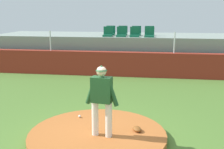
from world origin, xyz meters
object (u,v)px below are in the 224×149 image
Objects in this scene: stadium_chair_1 at (121,34)px; stadium_chair_2 at (135,34)px; baseball at (80,116)px; stadium_chair_3 at (149,34)px; stadium_chair_6 at (136,32)px; stadium_chair_5 at (123,32)px; pitcher at (102,96)px; stadium_chair_4 at (111,32)px; stadium_chair_0 at (108,33)px; stadium_chair_7 at (149,33)px; fielding_glove at (137,129)px.

stadium_chair_1 is 1.00× the size of stadium_chair_2.
stadium_chair_3 is (1.75, 7.16, 1.73)m from baseball.
stadium_chair_3 and stadium_chair_6 have the same top height.
stadium_chair_5 is at bearing -2.65° from stadium_chair_6.
stadium_chair_4 is (-1.18, 9.15, 0.78)m from pitcher.
stadium_chair_1 is (-0.49, 8.24, 0.78)m from pitcher.
stadium_chair_1 is (0.69, -0.00, 0.00)m from stadium_chair_0.
stadium_chair_4 and stadium_chair_6 have the same top height.
stadium_chair_6 is 1.00× the size of stadium_chair_7.
pitcher is 1.63m from baseball.
fielding_glove is 8.01m from stadium_chair_3.
fielding_glove is at bearing 89.28° from stadium_chair_7.
stadium_chair_0 is 1.12m from stadium_chair_5.
fielding_glove is at bearing 99.33° from stadium_chair_1.
stadium_chair_3 is at bearing 90.91° from stadium_chair_7.
stadium_chair_6 is (-0.58, 8.74, 1.71)m from fielding_glove.
stadium_chair_2 is (1.01, 7.20, 1.73)m from baseball.
stadium_chair_0 and stadium_chair_4 have the same top height.
stadium_chair_0 reaches higher than pitcher.
stadium_chair_5 is (-1.44, 0.95, 0.00)m from stadium_chair_3.
stadium_chair_1 is at bearing 0.03° from stadium_chair_2.
stadium_chair_0 is 1.00× the size of stadium_chair_2.
stadium_chair_5 and stadium_chair_6 have the same top height.
stadium_chair_0 is at bearing 106.70° from pitcher.
stadium_chair_1 and stadium_chair_6 have the same top height.
pitcher is at bearing 93.18° from stadium_chair_5.
stadium_chair_1 is 1.65m from stadium_chair_7.
fielding_glove is 0.60× the size of stadium_chair_1.
stadium_chair_5 and stadium_chair_7 have the same top height.
stadium_chair_5 is 1.00× the size of stadium_chair_6.
baseball is 0.15× the size of stadium_chair_6.
pitcher is 8.37m from stadium_chair_0.
stadium_chair_1 is 1.42m from stadium_chair_3.
baseball is 0.15× the size of stadium_chair_3.
stadium_chair_1 is 0.90m from stadium_chair_5.
stadium_chair_2 is at bearing 97.26° from pitcher.
stadium_chair_6 is (0.04, 0.87, 0.00)m from stadium_chair_2.
stadium_chair_3 is at bearing 176.34° from stadium_chair_2.
stadium_chair_0 is at bearing 22.60° from stadium_chair_7.
stadium_chair_1 is at bearing 91.44° from stadium_chair_5.
stadium_chair_7 is at bearing 77.86° from baseball.
stadium_chair_7 is at bearing -129.78° from stadium_chair_2.
stadium_chair_2 is 0.74m from stadium_chair_3.
stadium_chair_0 and stadium_chair_2 have the same top height.
stadium_chair_3 and stadium_chair_4 have the same top height.
fielding_glove is at bearing 104.14° from stadium_chair_0.
stadium_chair_1 is (-1.29, 7.87, 1.71)m from fielding_glove.
stadium_chair_4 is at bearing -24.27° from stadium_chair_3.
pitcher is 22.99× the size of baseball.
stadium_chair_7 is (1.74, 8.08, 1.73)m from baseball.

